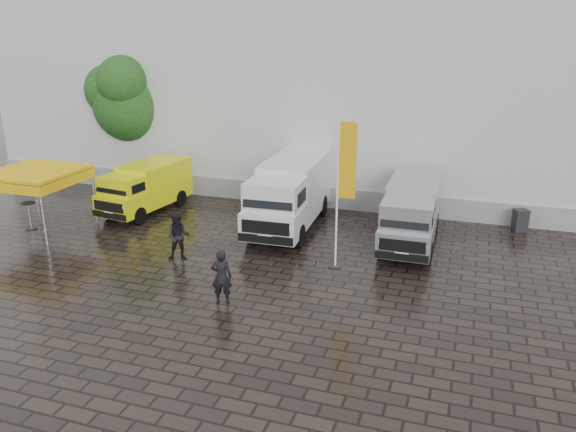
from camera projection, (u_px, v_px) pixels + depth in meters
name	position (u px, v px, depth m)	size (l,w,h in m)	color
ground	(293.00, 275.00, 19.71)	(120.00, 120.00, 0.00)	black
exhibition_hall	(414.00, 70.00, 31.59)	(44.00, 16.00, 12.00)	silver
hall_plinth	(387.00, 203.00, 26.10)	(44.00, 0.15, 1.00)	gray
van_yellow	(145.00, 189.00, 26.11)	(1.87, 4.86, 2.24)	#D7DC0B
van_white	(290.00, 195.00, 23.98)	(2.22, 6.65, 2.88)	silver
van_silver	(411.00, 214.00, 22.20)	(1.92, 5.77, 2.50)	#ABADB0
canopy_tent	(34.00, 174.00, 23.53)	(3.40, 3.40, 2.59)	silver
flagpole	(343.00, 185.00, 19.36)	(0.88, 0.50, 5.49)	black
tree	(131.00, 99.00, 29.84)	(4.03, 4.11, 7.24)	black
cocktail_table	(30.00, 216.00, 24.00)	(0.60, 0.60, 1.19)	black
wheelie_bin	(520.00, 220.00, 23.88)	(0.57, 0.57, 0.94)	black
person_front	(222.00, 277.00, 17.46)	(0.65, 0.43, 1.79)	black
person_tent	(179.00, 237.00, 20.78)	(0.88, 0.68, 1.80)	black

